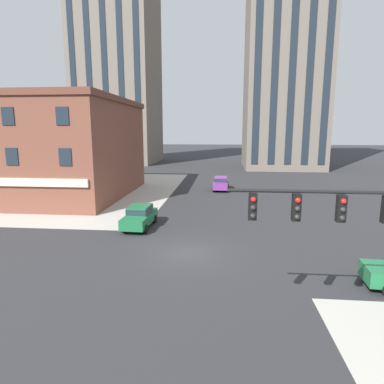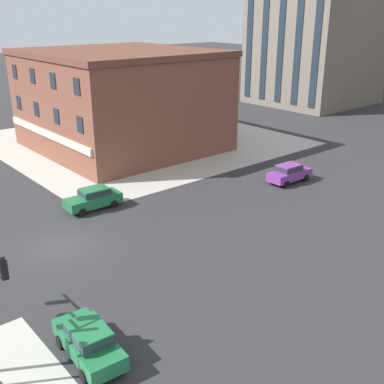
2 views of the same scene
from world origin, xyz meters
name	(u,v)px [view 1 (image 1 of 2)]	position (x,y,z in m)	size (l,w,h in m)	color
ground_plane	(189,253)	(0.00, 0.00, 0.00)	(320.00, 320.00, 0.00)	#2D2D30
sidewalk_far_corner	(48,190)	(-20.00, 20.00, 0.00)	(32.00, 32.00, 0.02)	#B7B2A8
traffic_signal_main	(373,231)	(7.03, -7.80, 4.02)	(6.76, 2.09, 5.93)	black
car_main_southbound_near	(221,183)	(1.73, 21.79, 0.92)	(2.00, 4.45, 1.68)	#7A3389
car_main_southbound_far	(140,216)	(-4.32, 5.03, 0.92)	(2.03, 4.47, 1.68)	#1E6B3D
storefront_block_near_corner	(42,148)	(-18.60, 16.94, 5.42)	(19.58, 18.31, 10.83)	brown
residential_tower_skyline_left	(117,36)	(-21.93, 57.14, 28.00)	(16.83, 18.30, 55.96)	#70665B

